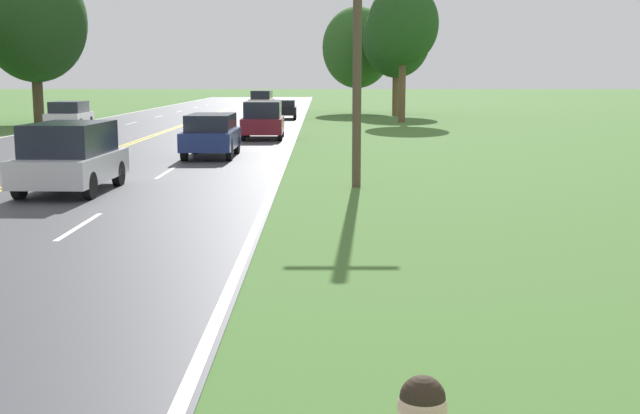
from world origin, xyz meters
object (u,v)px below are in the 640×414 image
car_silver_van_approaching (73,156)px  car_white_hatchback_receding (72,115)px  tree_far_back (399,38)px  car_maroon_van_mid_far (265,119)px  car_champagne_suv_horizon (264,100)px  tree_behind_sign (360,48)px  tree_right_cluster (405,24)px  car_black_hatchback_distant (286,109)px  car_dark_blue_suv_mid_near (213,134)px  tree_left_verge (36,22)px

car_silver_van_approaching → car_white_hatchback_receding: (-7.72, 24.85, -0.09)m
tree_far_back → car_maroon_van_mid_far: bearing=-109.7°
tree_far_back → car_champagne_suv_horizon: bearing=136.9°
tree_behind_sign → car_champagne_suv_horizon: tree_behind_sign is taller
tree_right_cluster → car_silver_van_approaching: (-11.80, -32.38, -5.36)m
car_black_hatchback_distant → car_dark_blue_suv_mid_near: bearing=-4.1°
car_black_hatchback_distant → tree_right_cluster: bearing=61.0°
tree_far_back → car_white_hatchback_receding: tree_far_back is taller
tree_right_cluster → car_maroon_van_mid_far: tree_right_cluster is taller
car_black_hatchback_distant → car_champagne_suv_horizon: 16.23m
car_silver_van_approaching → car_dark_blue_suv_mid_near: car_silver_van_approaching is taller
tree_behind_sign → car_white_hatchback_receding: (-17.22, -21.67, -4.47)m
tree_behind_sign → car_dark_blue_suv_mid_near: 38.31m
tree_far_back → car_dark_blue_suv_mid_near: 34.85m
car_dark_blue_suv_mid_near → car_black_hatchback_distant: size_ratio=1.11×
tree_left_verge → car_white_hatchback_receding: (4.11, -6.86, -5.55)m
tree_left_verge → car_dark_blue_suv_mid_near: 27.26m
car_silver_van_approaching → car_champagne_suv_horizon: bearing=-179.4°
tree_behind_sign → car_maroon_van_mid_far: size_ratio=2.11×
tree_left_verge → car_dark_blue_suv_mid_near: (14.23, -22.58, -5.53)m
tree_behind_sign → car_white_hatchback_receding: size_ratio=2.36×
car_maroon_van_mid_far → car_silver_van_approaching: bearing=-12.3°
tree_left_verge → car_silver_van_approaching: tree_left_verge is taller
tree_behind_sign → car_black_hatchback_distant: (-5.62, -9.92, -4.59)m
tree_right_cluster → car_white_hatchback_receding: (-19.52, -7.53, -5.44)m
car_black_hatchback_distant → tree_left_verge: bearing=-73.8°
car_champagne_suv_horizon → tree_far_back: bearing=48.3°
tree_far_back → car_silver_van_approaching: tree_far_back is taller
tree_far_back → car_champagne_suv_horizon: (-11.15, 10.42, -4.96)m
car_dark_blue_suv_mid_near → car_maroon_van_mid_far: size_ratio=1.03×
tree_far_back → car_maroon_van_mid_far: 26.05m
tree_behind_sign → tree_far_back: 5.20m
car_dark_blue_suv_mid_near → tree_behind_sign: bearing=169.0°
car_silver_van_approaching → car_white_hatchback_receding: size_ratio=1.11×
car_champagne_suv_horizon → tree_left_verge: bearing=-30.5°
tree_right_cluster → car_black_hatchback_distant: 10.56m
tree_right_cluster → car_white_hatchback_receding: 21.62m
car_dark_blue_suv_mid_near → tree_right_cluster: bearing=157.8°
car_champagne_suv_horizon → car_silver_van_approaching: bearing=0.1°
tree_behind_sign → car_maroon_van_mid_far: (-5.81, -28.43, -4.38)m
tree_behind_sign → car_champagne_suv_horizon: 11.23m
tree_behind_sign → car_white_hatchback_receding: tree_behind_sign is taller
tree_far_back → car_black_hatchback_distant: bearing=-146.5°
tree_left_verge → tree_right_cluster: bearing=1.6°
tree_right_cluster → car_dark_blue_suv_mid_near: (-9.40, -23.24, -5.43)m
car_maroon_van_mid_far → car_black_hatchback_distant: (0.19, 18.51, -0.20)m
tree_far_back → car_dark_blue_suv_mid_near: size_ratio=2.11×
tree_left_verge → tree_behind_sign: size_ratio=1.18×
car_dark_blue_suv_mid_near → car_maroon_van_mid_far: (1.29, 8.95, 0.07)m
tree_right_cluster → tree_far_back: bearing=87.1°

